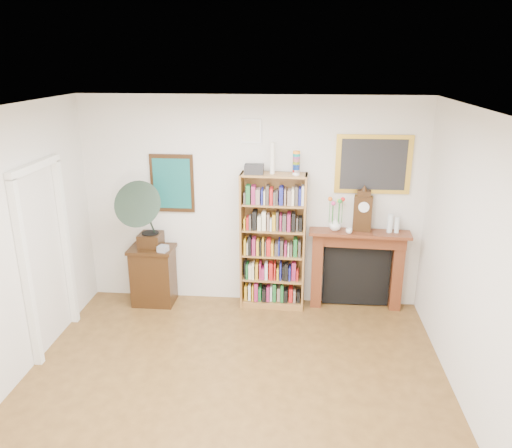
{
  "coord_description": "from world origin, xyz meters",
  "views": [
    {
      "loc": [
        0.61,
        -3.82,
        3.23
      ],
      "look_at": [
        0.14,
        1.6,
        1.41
      ],
      "focal_mm": 35.0,
      "sensor_mm": 36.0,
      "label": 1
    }
  ],
  "objects_px": {
    "gramophone": "(145,211)",
    "bottle_right": "(397,225)",
    "fireplace": "(357,262)",
    "cd_stack": "(163,249)",
    "flower_vase": "(335,224)",
    "bottle_left": "(390,223)",
    "bookshelf": "(273,234)",
    "mantel_clock": "(363,212)",
    "teacup": "(349,231)",
    "side_cabinet": "(154,275)"
  },
  "relations": [
    {
      "from": "gramophone",
      "to": "flower_vase",
      "type": "distance_m",
      "value": 2.47
    },
    {
      "from": "fireplace",
      "to": "mantel_clock",
      "type": "xyz_separation_m",
      "value": [
        0.03,
        -0.01,
        0.71
      ]
    },
    {
      "from": "side_cabinet",
      "to": "bottle_right",
      "type": "bearing_deg",
      "value": 2.09
    },
    {
      "from": "fireplace",
      "to": "cd_stack",
      "type": "relative_size",
      "value": 10.92
    },
    {
      "from": "cd_stack",
      "to": "bottle_right",
      "type": "bearing_deg",
      "value": 3.98
    },
    {
      "from": "mantel_clock",
      "to": "fireplace",
      "type": "bearing_deg",
      "value": 161.12
    },
    {
      "from": "fireplace",
      "to": "cd_stack",
      "type": "xyz_separation_m",
      "value": [
        -2.56,
        -0.26,
        0.21
      ]
    },
    {
      "from": "bottle_left",
      "to": "bottle_right",
      "type": "bearing_deg",
      "value": -3.78
    },
    {
      "from": "mantel_clock",
      "to": "flower_vase",
      "type": "xyz_separation_m",
      "value": [
        -0.34,
        -0.01,
        -0.18
      ]
    },
    {
      "from": "bookshelf",
      "to": "cd_stack",
      "type": "relative_size",
      "value": 17.65
    },
    {
      "from": "mantel_clock",
      "to": "bottle_left",
      "type": "bearing_deg",
      "value": 5.44
    },
    {
      "from": "mantel_clock",
      "to": "flower_vase",
      "type": "relative_size",
      "value": 3.3
    },
    {
      "from": "fireplace",
      "to": "teacup",
      "type": "height_order",
      "value": "teacup"
    },
    {
      "from": "bottle_left",
      "to": "flower_vase",
      "type": "bearing_deg",
      "value": 178.68
    },
    {
      "from": "fireplace",
      "to": "flower_vase",
      "type": "distance_m",
      "value": 0.62
    },
    {
      "from": "cd_stack",
      "to": "mantel_clock",
      "type": "bearing_deg",
      "value": 5.44
    },
    {
      "from": "bookshelf",
      "to": "fireplace",
      "type": "distance_m",
      "value": 1.19
    },
    {
      "from": "bookshelf",
      "to": "side_cabinet",
      "type": "relative_size",
      "value": 2.61
    },
    {
      "from": "teacup",
      "to": "bottle_right",
      "type": "distance_m",
      "value": 0.62
    },
    {
      "from": "flower_vase",
      "to": "bottle_left",
      "type": "relative_size",
      "value": 0.68
    },
    {
      "from": "bookshelf",
      "to": "bottle_left",
      "type": "height_order",
      "value": "bookshelf"
    },
    {
      "from": "bookshelf",
      "to": "flower_vase",
      "type": "relative_size",
      "value": 13.0
    },
    {
      "from": "cd_stack",
      "to": "teacup",
      "type": "distance_m",
      "value": 2.43
    },
    {
      "from": "mantel_clock",
      "to": "bottle_left",
      "type": "xyz_separation_m",
      "value": [
        0.35,
        -0.03,
        -0.14
      ]
    },
    {
      "from": "mantel_clock",
      "to": "teacup",
      "type": "height_order",
      "value": "mantel_clock"
    },
    {
      "from": "flower_vase",
      "to": "bookshelf",
      "type": "bearing_deg",
      "value": -176.67
    },
    {
      "from": "bottle_left",
      "to": "teacup",
      "type": "bearing_deg",
      "value": -170.5
    },
    {
      "from": "teacup",
      "to": "bottle_left",
      "type": "relative_size",
      "value": 0.35
    },
    {
      "from": "mantel_clock",
      "to": "bottle_left",
      "type": "height_order",
      "value": "mantel_clock"
    },
    {
      "from": "side_cabinet",
      "to": "fireplace",
      "type": "bearing_deg",
      "value": 3.4
    },
    {
      "from": "side_cabinet",
      "to": "bottle_left",
      "type": "distance_m",
      "value": 3.23
    },
    {
      "from": "bookshelf",
      "to": "teacup",
      "type": "height_order",
      "value": "bookshelf"
    },
    {
      "from": "bookshelf",
      "to": "teacup",
      "type": "distance_m",
      "value": 0.98
    },
    {
      "from": "side_cabinet",
      "to": "bottle_left",
      "type": "xyz_separation_m",
      "value": [
        3.12,
        0.1,
        0.81
      ]
    },
    {
      "from": "fireplace",
      "to": "bottle_right",
      "type": "height_order",
      "value": "bottle_right"
    },
    {
      "from": "fireplace",
      "to": "bottle_left",
      "type": "distance_m",
      "value": 0.69
    },
    {
      "from": "gramophone",
      "to": "bottle_left",
      "type": "xyz_separation_m",
      "value": [
        3.14,
        0.21,
        -0.15
      ]
    },
    {
      "from": "bottle_right",
      "to": "gramophone",
      "type": "bearing_deg",
      "value": -176.42
    },
    {
      "from": "bookshelf",
      "to": "flower_vase",
      "type": "height_order",
      "value": "bookshelf"
    },
    {
      "from": "side_cabinet",
      "to": "mantel_clock",
      "type": "xyz_separation_m",
      "value": [
        2.77,
        0.13,
        0.95
      ]
    },
    {
      "from": "gramophone",
      "to": "bottle_right",
      "type": "height_order",
      "value": "gramophone"
    },
    {
      "from": "gramophone",
      "to": "bottle_left",
      "type": "relative_size",
      "value": 4.06
    },
    {
      "from": "bottle_left",
      "to": "bookshelf",
      "type": "bearing_deg",
      "value": -178.83
    },
    {
      "from": "fireplace",
      "to": "cd_stack",
      "type": "distance_m",
      "value": 2.58
    },
    {
      "from": "cd_stack",
      "to": "teacup",
      "type": "xyz_separation_m",
      "value": [
        2.41,
        0.13,
        0.27
      ]
    },
    {
      "from": "flower_vase",
      "to": "bottle_left",
      "type": "xyz_separation_m",
      "value": [
        0.69,
        -0.02,
        0.04
      ]
    },
    {
      "from": "gramophone",
      "to": "mantel_clock",
      "type": "xyz_separation_m",
      "value": [
        2.79,
        0.24,
        -0.01
      ]
    },
    {
      "from": "cd_stack",
      "to": "teacup",
      "type": "bearing_deg",
      "value": 3.04
    },
    {
      "from": "gramophone",
      "to": "mantel_clock",
      "type": "distance_m",
      "value": 2.8
    },
    {
      "from": "side_cabinet",
      "to": "fireplace",
      "type": "distance_m",
      "value": 2.76
    }
  ]
}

